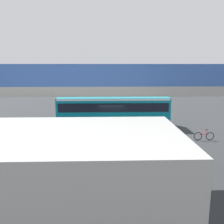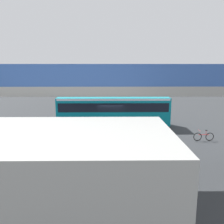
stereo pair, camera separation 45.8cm
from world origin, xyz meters
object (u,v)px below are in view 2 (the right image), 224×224
Objects in this scene: city_bus at (113,109)px; pedestrian at (131,130)px; parked_van at (6,130)px; traffic_sign at (126,105)px; bicycle_red at (204,137)px.

city_bus is 4.89m from pedestrian.
parked_van is 13.09m from traffic_sign.
city_bus is 2.69m from traffic_sign.
city_bus is 4.12× the size of traffic_sign.
pedestrian is (-10.33, -1.22, -0.30)m from parked_van.
bicycle_red is at bearing 146.73° from city_bus.
pedestrian is 6.90m from traffic_sign.
pedestrian is at bearing 90.30° from traffic_sign.
city_bus reaches higher than parked_van.
traffic_sign reaches higher than bicycle_red.
traffic_sign is at bearing -49.48° from bicycle_red.
traffic_sign is (6.25, -7.31, 1.52)m from bicycle_red.
traffic_sign is (-10.30, -8.05, 0.71)m from parked_van.
bicycle_red is at bearing 130.52° from traffic_sign.
pedestrian is at bearing -173.25° from parked_van.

